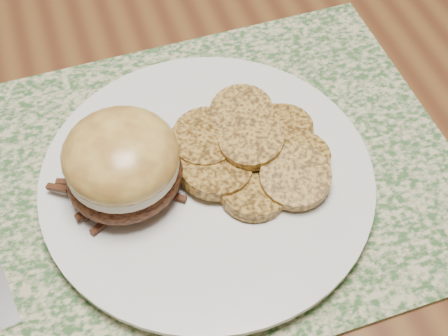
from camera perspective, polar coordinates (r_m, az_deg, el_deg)
The scene contains 5 objects.
ground at distance 1.32m, azimuth -15.47°, elevation -13.99°, with size 3.50×3.50×0.00m, color #552F1D.
placemat at distance 0.53m, azimuth -2.73°, elevation -1.04°, with size 0.45×0.33×0.00m, color #33572D.
dinner_plate at distance 0.52m, azimuth -1.55°, elevation -1.15°, with size 0.26×0.26×0.02m, color silver.
pork_sandwich at distance 0.48m, azimuth -9.28°, elevation 0.40°, with size 0.12×0.11×0.07m.
roasted_potatoes at distance 0.52m, azimuth 2.07°, elevation 1.72°, with size 0.14×0.15×0.03m.
Camera 1 is at (0.17, -0.55, 1.19)m, focal length 50.00 mm.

